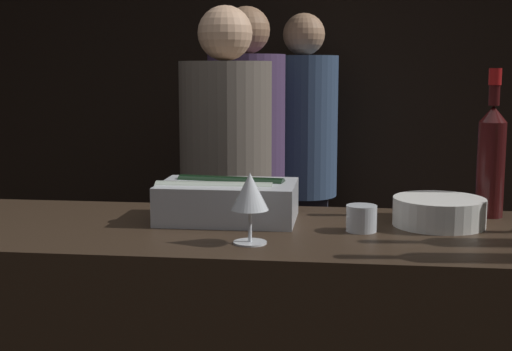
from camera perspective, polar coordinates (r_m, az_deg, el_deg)
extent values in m
cube|color=black|center=(4.01, 4.26, 8.32)|extent=(6.40, 0.06, 2.80)
cube|color=#B7BABF|center=(1.74, -2.26, -2.09)|extent=(0.33, 0.22, 0.09)
cylinder|color=#9EA899|center=(1.71, -3.39, -1.52)|extent=(0.28, 0.07, 0.06)
cylinder|color=black|center=(1.77, -2.02, -1.14)|extent=(0.27, 0.10, 0.07)
cylinder|color=silver|center=(1.74, 14.43, -2.83)|extent=(0.22, 0.22, 0.07)
cylinder|color=gray|center=(1.74, 14.46, -1.92)|extent=(0.18, 0.18, 0.01)
cylinder|color=silver|center=(1.52, -0.48, -5.38)|extent=(0.07, 0.07, 0.00)
cylinder|color=silver|center=(1.51, -0.48, -4.04)|extent=(0.01, 0.01, 0.07)
cone|color=silver|center=(1.50, -0.49, -1.27)|extent=(0.08, 0.08, 0.08)
cylinder|color=silver|center=(1.65, 8.43, -3.41)|extent=(0.07, 0.07, 0.06)
sphere|color=#F9D67F|center=(1.64, 8.44, -3.30)|extent=(0.03, 0.03, 0.03)
cylinder|color=#380F0F|center=(1.87, 18.26, 0.44)|extent=(0.07, 0.07, 0.24)
cone|color=#380F0F|center=(1.86, 18.46, 4.70)|extent=(0.07, 0.07, 0.04)
cylinder|color=#380F0F|center=(1.85, 18.56, 6.73)|extent=(0.03, 0.03, 0.09)
cylinder|color=maroon|center=(1.85, 18.59, 7.51)|extent=(0.03, 0.03, 0.04)
cube|color=black|center=(2.94, -2.33, -12.14)|extent=(0.27, 0.20, 0.75)
cylinder|color=#60564C|center=(2.77, -2.42, 1.94)|extent=(0.36, 0.36, 0.69)
sphere|color=tan|center=(2.76, -2.48, 11.30)|extent=(0.21, 0.21, 0.21)
cube|color=black|center=(3.77, 3.67, -7.33)|extent=(0.26, 0.19, 0.77)
cylinder|color=#334766|center=(3.63, 3.78, 3.95)|extent=(0.35, 0.35, 0.71)
sphere|color=tan|center=(3.63, 3.85, 11.21)|extent=(0.21, 0.21, 0.21)
cube|color=black|center=(3.36, -0.73, -9.28)|extent=(0.26, 0.19, 0.77)
cylinder|color=#473356|center=(3.22, -0.75, 3.35)|extent=(0.35, 0.35, 0.71)
sphere|color=#997051|center=(3.21, -0.77, 11.55)|extent=(0.21, 0.21, 0.21)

